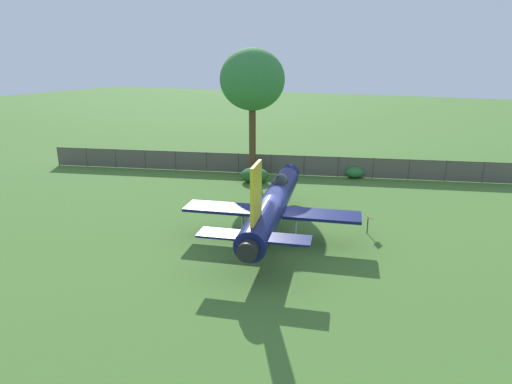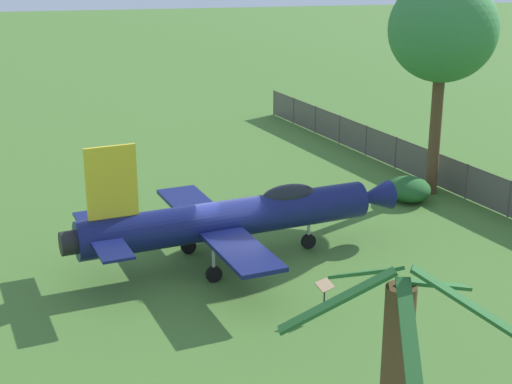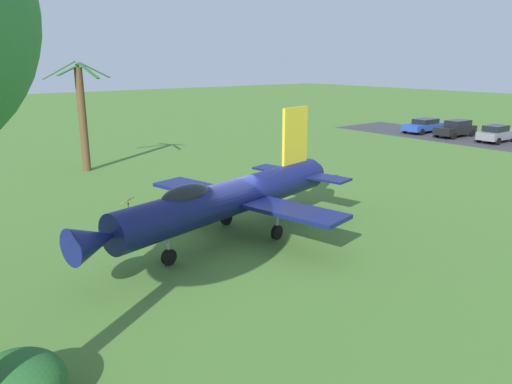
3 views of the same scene
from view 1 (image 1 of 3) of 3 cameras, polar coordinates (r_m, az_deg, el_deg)
name	(u,v)px [view 1 (image 1 of 3)]	position (r m, az deg, el deg)	size (l,w,h in m)	color
ground_plane	(272,235)	(24.10, 2.18, -5.70)	(200.00, 200.00, 0.00)	#47722D
display_jet	(274,202)	(23.77, 2.37, -1.33)	(13.25, 9.54, 5.08)	#111951
shade_tree	(252,80)	(34.76, -0.50, 14.51)	(4.93, 5.12, 10.20)	brown
perimeter_fence	(271,164)	(36.44, 1.97, 3.76)	(10.60, 37.78, 1.70)	#4C4238
shrub_near_fence	(255,175)	(34.15, -0.18, 2.27)	(2.00, 2.17, 1.14)	#235B26
shrub_by_tree	(354,172)	(36.44, 12.87, 2.64)	(1.73, 1.55, 0.95)	#2D7033
info_plaque	(368,219)	(24.80, 14.57, -3.48)	(0.72, 0.65, 1.14)	#333333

